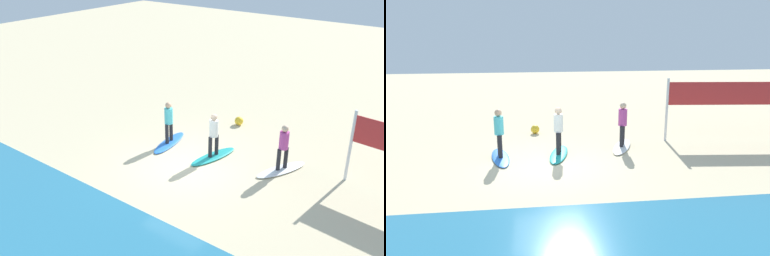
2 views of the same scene
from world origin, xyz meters
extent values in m
plane|color=beige|center=(0.00, 0.00, 0.00)|extent=(60.00, 60.00, 0.00)
ellipsoid|color=white|center=(-2.82, -1.68, 0.04)|extent=(1.34, 2.15, 0.09)
cylinder|color=#232328|center=(-2.76, -1.53, 0.48)|extent=(0.14, 0.14, 0.78)
cylinder|color=#232328|center=(-2.88, -1.82, 0.48)|extent=(0.14, 0.14, 0.78)
cylinder|color=#B74293|center=(-2.82, -1.68, 1.18)|extent=(0.32, 0.32, 0.62)
sphere|color=beige|center=(-2.82, -1.68, 1.61)|extent=(0.24, 0.24, 0.24)
ellipsoid|color=teal|center=(-0.40, -1.06, 0.04)|extent=(1.00, 2.17, 0.09)
cylinder|color=#232328|center=(-0.36, -0.91, 0.48)|extent=(0.14, 0.14, 0.78)
cylinder|color=#232328|center=(-0.43, -1.22, 0.48)|extent=(0.14, 0.14, 0.78)
cylinder|color=white|center=(-0.40, -1.06, 1.18)|extent=(0.32, 0.32, 0.62)
sphere|color=beige|center=(-0.40, -1.06, 1.61)|extent=(0.24, 0.24, 0.24)
ellipsoid|color=blue|center=(1.62, -0.97, 0.04)|extent=(0.92, 2.17, 0.09)
cylinder|color=#232328|center=(1.60, -0.81, 0.48)|extent=(0.14, 0.14, 0.78)
cylinder|color=#232328|center=(1.65, -1.13, 0.48)|extent=(0.14, 0.14, 0.78)
cylinder|color=#4CC6D1|center=(1.62, -0.97, 1.18)|extent=(0.32, 0.32, 0.62)
sphere|color=tan|center=(1.62, -0.97, 1.61)|extent=(0.24, 0.24, 0.24)
cylinder|color=silver|center=(-4.78, -2.42, 1.25)|extent=(0.10, 0.10, 2.50)
sphere|color=yellow|center=(0.38, -4.16, 0.19)|extent=(0.37, 0.37, 0.37)
camera|label=1|loc=(-7.99, 10.33, 7.42)|focal=39.55mm
camera|label=2|loc=(0.52, 11.43, 4.20)|focal=34.89mm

